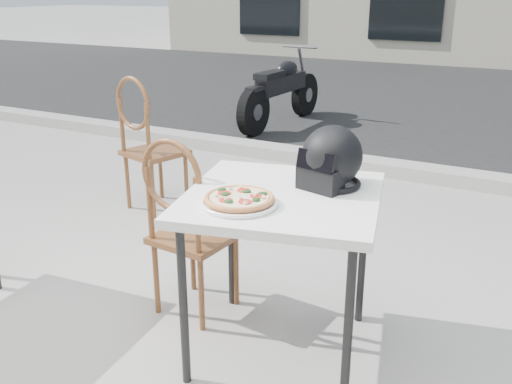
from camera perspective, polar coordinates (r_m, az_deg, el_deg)
The scene contains 10 objects.
ground at distance 2.91m, azimuth -7.64°, elevation -13.99°, with size 80.00×80.00×0.00m, color #A19D99.
street_asphalt at distance 9.20m, azimuth 18.52°, elevation 8.75°, with size 30.00×8.00×0.00m, color black.
curb at distance 5.38m, azimuth 10.97°, elevation 2.69°, with size 30.00×0.25×0.12m, color #A09E96.
cafe_table_main at distance 2.47m, azimuth 2.63°, elevation -1.69°, with size 0.98×0.98×0.78m.
plate at distance 2.31m, azimuth -1.68°, elevation -1.12°, with size 0.36×0.36×0.02m.
pizza at distance 2.30m, azimuth -1.68°, elevation -0.61°, with size 0.36×0.36×0.04m.
helmet at distance 2.52m, azimuth 7.48°, elevation 3.19°, with size 0.32×0.33×0.27m.
cafe_chair_main at distance 2.83m, azimuth -7.06°, elevation -2.69°, with size 0.40×0.40×0.96m.
cafe_chair_side at distance 4.27m, azimuth -10.94°, elevation 5.38°, with size 0.49×0.49×1.03m.
motorcycle at distance 7.05m, azimuth 2.55°, elevation 9.94°, with size 0.48×1.85×0.92m.
Camera 1 is at (1.45, -1.94, 1.61)m, focal length 40.00 mm.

